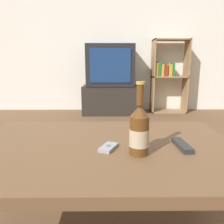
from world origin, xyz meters
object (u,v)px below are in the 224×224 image
Objects in this scene: television at (110,66)px; bookshelf at (167,75)px; beer_bottle at (139,130)px; remote_control at (182,145)px; cell_phone at (108,147)px; tv_stand at (110,100)px.

bookshelf is at bearing 6.53° from television.
television reaches higher than beer_bottle.
remote_control is at bearing -83.90° from television.
bookshelf is 4.36× the size of beer_bottle.
beer_bottle is 0.22m from remote_control.
beer_bottle is 1.82× the size of remote_control.
remote_control is at bearing 26.53° from cell_phone.
bookshelf is (0.96, 0.11, 0.41)m from tv_stand.
bookshelf is 2.93m from remote_control.
bookshelf is 3.04m from beer_bottle.
beer_bottle reaches higher than remote_control.
tv_stand is 2.77m from remote_control.
cell_phone is at bearing 179.41° from remote_control.
remote_control is (0.29, -2.74, 0.24)m from tv_stand.
cell_phone is (-0.01, -2.75, -0.32)m from television.
television is at bearing -90.00° from tv_stand.
cell_phone is at bearing -108.72° from bookshelf.
tv_stand is 3.24× the size of beer_bottle.
tv_stand is 1.20× the size of television.
remote_control is at bearing -103.17° from bookshelf.
bookshelf reaches higher than beer_bottle.
remote_control is (0.29, -2.74, -0.31)m from television.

